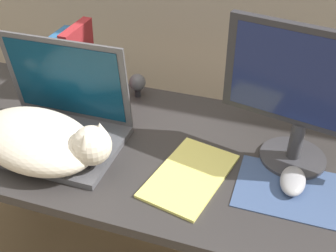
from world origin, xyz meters
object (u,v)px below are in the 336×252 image
book_row (70,61)px  computer_mouse (293,181)px  cat (41,140)px  notepad (190,175)px  external_monitor (307,93)px  laptop (57,123)px  webcam (137,83)px

book_row → computer_mouse: bearing=-19.1°
cat → notepad: cat is taller
cat → book_row: size_ratio=2.15×
external_monitor → computer_mouse: (0.01, -0.11, -0.19)m
laptop → notepad: bearing=-5.6°
book_row → webcam: bearing=5.4°
laptop → computer_mouse: bearing=0.5°
cat → computer_mouse: cat is taller
computer_mouse → webcam: 0.59m
laptop → notepad: 0.40m
webcam → laptop: bearing=-113.9°
notepad → webcam: bearing=129.9°
laptop → notepad: laptop is taller
computer_mouse → notepad: computer_mouse is taller
cat → external_monitor: bearing=17.9°
cat → notepad: bearing=7.5°
external_monitor → webcam: (-0.51, 0.17, -0.16)m
external_monitor → webcam: size_ratio=5.20×
external_monitor → computer_mouse: size_ratio=3.82×
book_row → laptop: bearing=-69.5°
computer_mouse → notepad: (-0.25, -0.04, -0.02)m
book_row → webcam: (0.23, 0.02, -0.05)m
laptop → book_row: laptop is taller
cat → external_monitor: (0.63, 0.20, 0.15)m
laptop → computer_mouse: 0.65m
laptop → book_row: size_ratio=1.65×
cat → notepad: 0.40m
laptop → cat: 0.09m
laptop → external_monitor: size_ratio=0.91×
external_monitor → book_row: (-0.74, 0.15, -0.11)m
laptop → webcam: bearing=66.1°
notepad → computer_mouse: bearing=10.2°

